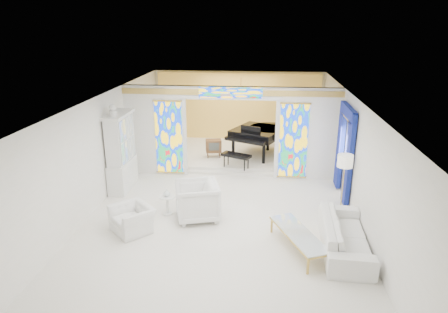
# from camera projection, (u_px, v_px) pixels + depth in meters

# --- Properties ---
(floor) EXTENTS (12.00, 12.00, 0.00)m
(floor) POSITION_uv_depth(u_px,v_px,m) (225.00, 200.00, 11.59)
(floor) COLOR white
(floor) RESTS_ON ground
(ceiling) EXTENTS (7.00, 12.00, 0.02)m
(ceiling) POSITION_uv_depth(u_px,v_px,m) (225.00, 98.00, 10.62)
(ceiling) COLOR white
(ceiling) RESTS_ON wall_back
(wall_back) EXTENTS (7.00, 0.02, 3.00)m
(wall_back) POSITION_uv_depth(u_px,v_px,m) (238.00, 107.00, 16.76)
(wall_back) COLOR silver
(wall_back) RESTS_ON floor
(wall_front) EXTENTS (7.00, 0.02, 3.00)m
(wall_front) POSITION_uv_depth(u_px,v_px,m) (183.00, 287.00, 5.45)
(wall_front) COLOR silver
(wall_front) RESTS_ON floor
(wall_left) EXTENTS (0.02, 12.00, 3.00)m
(wall_left) POSITION_uv_depth(u_px,v_px,m) (103.00, 148.00, 11.43)
(wall_left) COLOR silver
(wall_left) RESTS_ON floor
(wall_right) EXTENTS (0.02, 12.00, 3.00)m
(wall_right) POSITION_uv_depth(u_px,v_px,m) (353.00, 155.00, 10.78)
(wall_right) COLOR silver
(wall_right) RESTS_ON floor
(partition_wall) EXTENTS (7.00, 0.22, 3.00)m
(partition_wall) POSITION_uv_depth(u_px,v_px,m) (231.00, 128.00, 12.94)
(partition_wall) COLOR silver
(partition_wall) RESTS_ON floor
(stained_glass_left) EXTENTS (0.90, 0.04, 2.40)m
(stained_glass_left) POSITION_uv_depth(u_px,v_px,m) (169.00, 138.00, 13.14)
(stained_glass_left) COLOR gold
(stained_glass_left) RESTS_ON partition_wall
(stained_glass_right) EXTENTS (0.90, 0.04, 2.40)m
(stained_glass_right) POSITION_uv_depth(u_px,v_px,m) (293.00, 141.00, 12.76)
(stained_glass_right) COLOR gold
(stained_glass_right) RESTS_ON partition_wall
(stained_glass_transom) EXTENTS (2.00, 0.04, 0.34)m
(stained_glass_transom) POSITION_uv_depth(u_px,v_px,m) (231.00, 93.00, 12.46)
(stained_glass_transom) COLOR gold
(stained_glass_transom) RESTS_ON partition_wall
(alcove_platform) EXTENTS (6.80, 3.80, 0.18)m
(alcove_platform) POSITION_uv_depth(u_px,v_px,m) (235.00, 153.00, 15.42)
(alcove_platform) COLOR white
(alcove_platform) RESTS_ON floor
(gold_curtain_back) EXTENTS (6.70, 0.10, 2.90)m
(gold_curtain_back) POSITION_uv_depth(u_px,v_px,m) (238.00, 108.00, 16.65)
(gold_curtain_back) COLOR #ECC652
(gold_curtain_back) RESTS_ON wall_back
(chandelier) EXTENTS (0.48, 0.48, 0.30)m
(chandelier) POSITION_uv_depth(u_px,v_px,m) (241.00, 90.00, 14.52)
(chandelier) COLOR gold
(chandelier) RESTS_ON ceiling
(blue_drapes) EXTENTS (0.14, 1.85, 2.65)m
(blue_drapes) POSITION_uv_depth(u_px,v_px,m) (345.00, 145.00, 11.43)
(blue_drapes) COLOR navy
(blue_drapes) RESTS_ON wall_right
(china_cabinet) EXTENTS (0.56, 1.46, 2.72)m
(china_cabinet) POSITION_uv_depth(u_px,v_px,m) (121.00, 152.00, 12.07)
(china_cabinet) COLOR silver
(china_cabinet) RESTS_ON floor
(armchair_left) EXTENTS (1.31, 1.31, 0.64)m
(armchair_left) POSITION_uv_depth(u_px,v_px,m) (132.00, 219.00, 9.82)
(armchair_left) COLOR white
(armchair_left) RESTS_ON floor
(armchair_right) EXTENTS (1.34, 1.32, 1.00)m
(armchair_right) POSITION_uv_depth(u_px,v_px,m) (197.00, 201.00, 10.39)
(armchair_right) COLOR white
(armchair_right) RESTS_ON floor
(sofa) EXTENTS (1.10, 2.56, 0.74)m
(sofa) POSITION_uv_depth(u_px,v_px,m) (345.00, 235.00, 9.00)
(sofa) COLOR white
(sofa) RESTS_ON floor
(side_table) EXTENTS (0.47, 0.47, 0.53)m
(side_table) POSITION_uv_depth(u_px,v_px,m) (167.00, 202.00, 10.67)
(side_table) COLOR silver
(side_table) RESTS_ON floor
(vase) EXTENTS (0.19, 0.19, 0.18)m
(vase) POSITION_uv_depth(u_px,v_px,m) (167.00, 193.00, 10.58)
(vase) COLOR white
(vase) RESTS_ON side_table
(coffee_table) EXTENTS (1.31, 2.01, 0.43)m
(coffee_table) POSITION_uv_depth(u_px,v_px,m) (298.00, 234.00, 8.97)
(coffee_table) COLOR silver
(coffee_table) RESTS_ON floor
(floor_lamp) EXTENTS (0.44, 0.44, 1.66)m
(floor_lamp) POSITION_uv_depth(u_px,v_px,m) (345.00, 164.00, 10.39)
(floor_lamp) COLOR gold
(floor_lamp) RESTS_ON floor
(grand_piano) EXTENTS (2.78, 3.19, 1.23)m
(grand_piano) POSITION_uv_depth(u_px,v_px,m) (263.00, 133.00, 14.77)
(grand_piano) COLOR black
(grand_piano) RESTS_ON alcove_platform
(tv_console) EXTENTS (0.62, 0.48, 0.65)m
(tv_console) POSITION_uv_depth(u_px,v_px,m) (214.00, 146.00, 14.61)
(tv_console) COLOR brown
(tv_console) RESTS_ON alcove_platform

